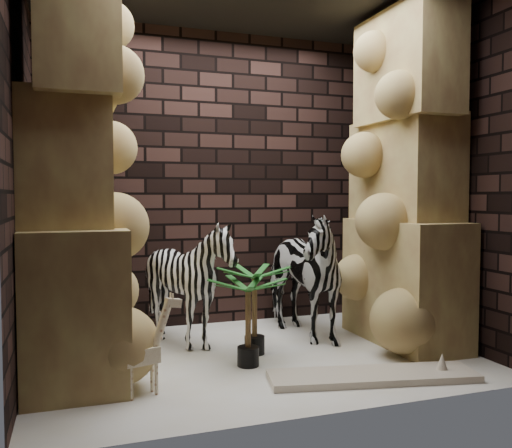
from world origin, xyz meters
name	(u,v)px	position (x,y,z in m)	size (l,w,h in m)	color
floor	(256,356)	(0.00, 0.00, 0.00)	(3.50, 3.50, 0.00)	white
wall_back	(216,179)	(0.00, 1.25, 1.50)	(3.50, 3.50, 0.00)	black
wall_front	(325,166)	(0.00, -1.25, 1.50)	(3.50, 3.50, 0.00)	black
wall_left	(21,171)	(-1.75, 0.00, 1.50)	(3.00, 3.00, 0.00)	black
wall_right	(436,177)	(1.75, 0.00, 1.50)	(3.00, 3.00, 0.00)	black
rock_pillar_left	(73,171)	(-1.40, 0.00, 1.50)	(0.68, 1.30, 3.00)	#C9BD6D
rock_pillar_right	(406,176)	(1.42, 0.00, 1.50)	(0.58, 1.25, 3.00)	#C9BD6D
zebra_right	(296,264)	(0.55, 0.46, 0.69)	(0.63, 1.17, 1.38)	white
zebra_left	(189,290)	(-0.46, 0.45, 0.51)	(0.90, 1.11, 1.01)	white
giraffe_toy	(142,345)	(-1.00, -0.58, 0.34)	(0.35, 0.12, 0.68)	#F4E5BC
palm_front	(255,310)	(0.01, 0.07, 0.37)	(0.36, 0.36, 0.75)	#163F0F
palm_back	(248,322)	(-0.14, -0.21, 0.35)	(0.36, 0.36, 0.70)	#163F0F
surfboard	(373,376)	(0.62, -0.80, 0.03)	(1.51, 0.37, 0.05)	beige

